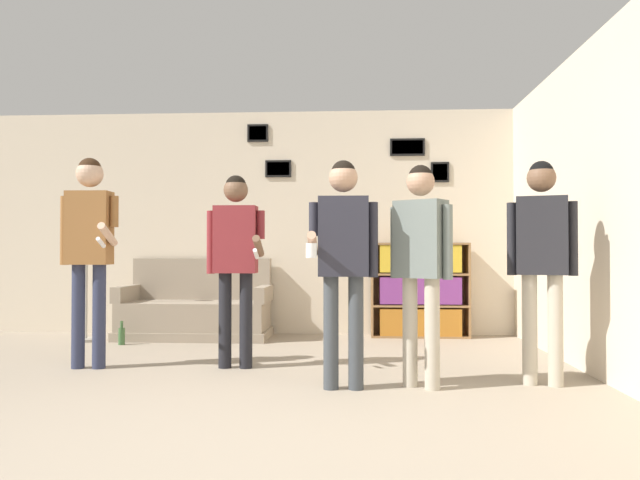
# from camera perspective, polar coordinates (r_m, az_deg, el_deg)

# --- Properties ---
(ground_plane) EXTENTS (20.00, 20.00, 0.00)m
(ground_plane) POSITION_cam_1_polar(r_m,az_deg,el_deg) (3.35, -10.72, -18.24)
(ground_plane) COLOR gray
(wall_back) EXTENTS (7.67, 0.08, 2.70)m
(wall_back) POSITION_cam_1_polar(r_m,az_deg,el_deg) (7.60, -2.44, 1.65)
(wall_back) COLOR beige
(wall_back) RESTS_ON ground_plane
(wall_right) EXTENTS (0.06, 6.82, 2.70)m
(wall_right) POSITION_cam_1_polar(r_m,az_deg,el_deg) (5.65, 22.97, 2.65)
(wall_right) COLOR beige
(wall_right) RESTS_ON ground_plane
(couch) EXTENTS (1.71, 0.80, 0.91)m
(couch) POSITION_cam_1_polar(r_m,az_deg,el_deg) (7.41, -11.24, -6.44)
(couch) COLOR gray
(couch) RESTS_ON ground_plane
(bookshelf) EXTENTS (1.13, 0.30, 1.10)m
(bookshelf) POSITION_cam_1_polar(r_m,az_deg,el_deg) (7.38, 9.10, -4.54)
(bookshelf) COLOR olive
(bookshelf) RESTS_ON ground_plane
(floor_lamp) EXTENTS (0.28, 0.28, 1.68)m
(floor_lamp) POSITION_cam_1_polar(r_m,az_deg,el_deg) (7.41, -20.56, -1.34)
(floor_lamp) COLOR #ADA89E
(floor_lamp) RESTS_ON ground_plane
(person_player_foreground_left) EXTENTS (0.50, 0.47, 1.79)m
(person_player_foreground_left) POSITION_cam_1_polar(r_m,az_deg,el_deg) (5.67, -20.36, 0.28)
(person_player_foreground_left) COLOR #2D334C
(person_player_foreground_left) RESTS_ON ground_plane
(person_player_foreground_center) EXTENTS (0.50, 0.44, 1.65)m
(person_player_foreground_center) POSITION_cam_1_polar(r_m,az_deg,el_deg) (5.37, -7.73, -0.88)
(person_player_foreground_center) COLOR black
(person_player_foreground_center) RESTS_ON ground_plane
(person_watcher_holding_cup) EXTENTS (0.50, 0.42, 1.65)m
(person_watcher_holding_cup) POSITION_cam_1_polar(r_m,az_deg,el_deg) (4.50, 2.14, -0.78)
(person_watcher_holding_cup) COLOR #3D4247
(person_watcher_holding_cup) RESTS_ON ground_plane
(person_spectator_near_bookshelf) EXTENTS (0.43, 0.37, 1.63)m
(person_spectator_near_bookshelf) POSITION_cam_1_polar(r_m,az_deg,el_deg) (4.60, 9.19, -1.04)
(person_spectator_near_bookshelf) COLOR #B7AD99
(person_spectator_near_bookshelf) RESTS_ON ground_plane
(person_spectator_far_right) EXTENTS (0.48, 0.29, 1.67)m
(person_spectator_far_right) POSITION_cam_1_polar(r_m,az_deg,el_deg) (4.92, 19.62, -0.64)
(person_spectator_far_right) COLOR #B7AD99
(person_spectator_far_right) RESTS_ON ground_plane
(bottle_on_floor) EXTENTS (0.07, 0.07, 0.25)m
(bottle_on_floor) POSITION_cam_1_polar(r_m,az_deg,el_deg) (7.04, -17.68, -8.31)
(bottle_on_floor) COLOR #3D6638
(bottle_on_floor) RESTS_ON ground_plane
(drinking_cup) EXTENTS (0.08, 0.08, 0.11)m
(drinking_cup) POSITION_cam_1_polar(r_m,az_deg,el_deg) (7.36, 8.66, 0.15)
(drinking_cup) COLOR yellow
(drinking_cup) RESTS_ON bookshelf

